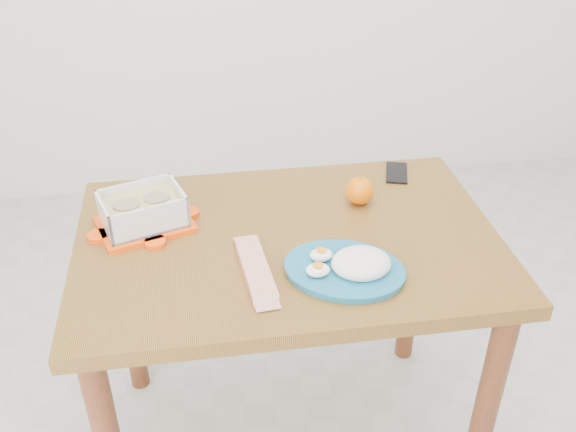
{
  "coord_description": "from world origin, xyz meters",
  "views": [
    {
      "loc": [
        -0.36,
        -1.13,
        1.65
      ],
      "look_at": [
        -0.17,
        0.16,
        0.81
      ],
      "focal_mm": 40.0,
      "sensor_mm": 36.0,
      "label": 1
    }
  ],
  "objects": [
    {
      "name": "candy_bar",
      "position": [
        -0.26,
        0.02,
        0.76
      ],
      "size": [
        0.08,
        0.23,
        0.02
      ],
      "primitive_type": "cube",
      "rotation": [
        0.0,
        0.0,
        1.67
      ],
      "color": "red",
      "rests_on": "dining_table"
    },
    {
      "name": "smartphone",
      "position": [
        0.19,
        0.42,
        0.75
      ],
      "size": [
        0.09,
        0.13,
        0.01
      ],
      "primitive_type": "cube",
      "rotation": [
        0.0,
        0.0,
        -0.29
      ],
      "color": "black",
      "rests_on": "dining_table"
    },
    {
      "name": "food_container",
      "position": [
        -0.52,
        0.25,
        0.8
      ],
      "size": [
        0.27,
        0.23,
        0.1
      ],
      "rotation": [
        0.0,
        0.0,
        0.32
      ],
      "color": "#FF4807",
      "rests_on": "dining_table"
    },
    {
      "name": "orange_fruit",
      "position": [
        0.04,
        0.28,
        0.79
      ],
      "size": [
        0.07,
        0.07,
        0.07
      ],
      "primitive_type": "sphere",
      "color": "orange",
      "rests_on": "dining_table"
    },
    {
      "name": "rice_plate",
      "position": [
        -0.05,
        -0.01,
        0.77
      ],
      "size": [
        0.36,
        0.36,
        0.07
      ],
      "rotation": [
        0.0,
        0.0,
        -0.41
      ],
      "color": "#186488",
      "rests_on": "dining_table"
    },
    {
      "name": "dining_table",
      "position": [
        -0.17,
        0.16,
        0.63
      ],
      "size": [
        1.04,
        0.7,
        0.75
      ],
      "rotation": [
        0.0,
        0.0,
        0.01
      ],
      "color": "brown",
      "rests_on": "ground"
    }
  ]
}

